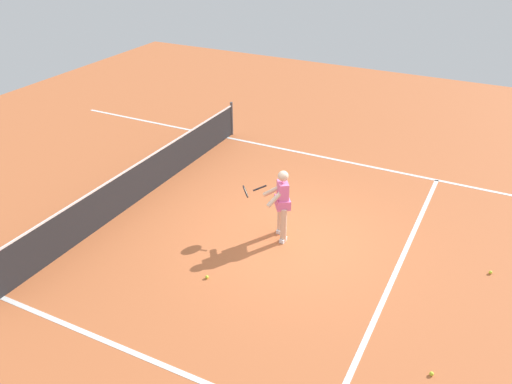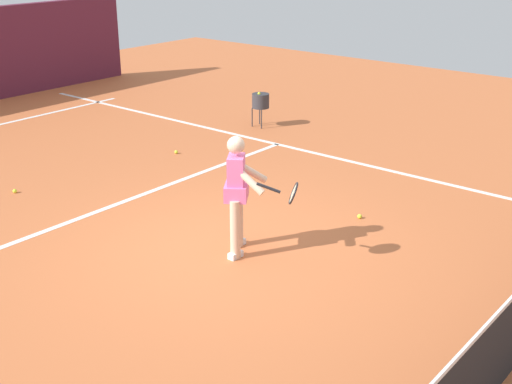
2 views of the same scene
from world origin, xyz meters
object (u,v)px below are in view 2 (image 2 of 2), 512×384
object	(u,v)px
tennis_ball_near	(176,152)
tennis_ball_far	(360,216)
tennis_player	(239,191)
tennis_ball_mid	(15,191)
ball_hopper	(261,101)

from	to	relation	value
tennis_ball_near	tennis_ball_far	bearing A→B (deg)	83.58
tennis_player	tennis_ball_mid	distance (m)	4.25
tennis_ball_near	tennis_ball_far	distance (m)	4.26
tennis_ball_mid	ball_hopper	distance (m)	5.56
tennis_ball_mid	ball_hopper	bearing A→B (deg)	174.26
tennis_ball_near	tennis_player	bearing A→B (deg)	56.24
tennis_ball_far	tennis_ball_mid	bearing A→B (deg)	-61.67
tennis_ball_near	tennis_ball_mid	bearing A→B (deg)	-9.86
tennis_player	ball_hopper	world-z (taller)	tennis_player
tennis_ball_near	ball_hopper	size ratio (longest dim) A/B	0.09
tennis_ball_mid	ball_hopper	world-z (taller)	ball_hopper
tennis_ball_far	ball_hopper	xyz separation A→B (m)	(-2.94, -4.21, 0.51)
tennis_player	tennis_ball_near	distance (m)	4.40
tennis_player	tennis_ball_near	xyz separation A→B (m)	(-2.40, -3.59, -0.81)
tennis_player	ball_hopper	xyz separation A→B (m)	(-4.87, -3.57, -0.30)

